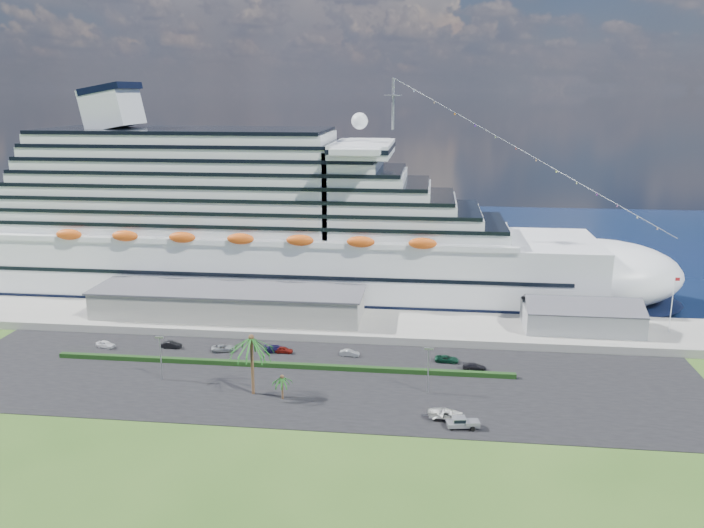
# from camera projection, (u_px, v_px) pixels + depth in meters

# --- Properties ---
(ground) EXTENTS (420.00, 420.00, 0.00)m
(ground) POSITION_uv_depth(u_px,v_px,m) (306.00, 407.00, 113.79)
(ground) COLOR #2E4F1A
(ground) RESTS_ON ground
(asphalt_lot) EXTENTS (140.00, 38.00, 0.12)m
(asphalt_lot) POSITION_uv_depth(u_px,v_px,m) (317.00, 380.00, 124.36)
(asphalt_lot) COLOR black
(asphalt_lot) RESTS_ON ground
(wharf) EXTENTS (240.00, 20.00, 1.80)m
(wharf) POSITION_uv_depth(u_px,v_px,m) (339.00, 324.00, 152.07)
(wharf) COLOR gray
(wharf) RESTS_ON ground
(water) EXTENTS (420.00, 160.00, 0.02)m
(water) POSITION_uv_depth(u_px,v_px,m) (374.00, 241.00, 238.94)
(water) COLOR #0B1A32
(water) RESTS_ON ground
(cruise_ship) EXTENTS (191.00, 38.00, 54.00)m
(cruise_ship) POSITION_uv_depth(u_px,v_px,m) (267.00, 230.00, 173.74)
(cruise_ship) COLOR silver
(cruise_ship) RESTS_ON ground
(terminal_building) EXTENTS (61.00, 15.00, 6.30)m
(terminal_building) POSITION_uv_depth(u_px,v_px,m) (228.00, 302.00, 153.90)
(terminal_building) COLOR gray
(terminal_building) RESTS_ON wharf
(port_shed) EXTENTS (24.00, 12.31, 7.37)m
(port_shed) POSITION_uv_depth(u_px,v_px,m) (581.00, 317.00, 145.33)
(port_shed) COLOR gray
(port_shed) RESTS_ON wharf
(flagpole) EXTENTS (1.08, 0.16, 12.00)m
(flagpole) POSITION_uv_depth(u_px,v_px,m) (672.00, 303.00, 142.33)
(flagpole) COLOR silver
(flagpole) RESTS_ON wharf
(hedge) EXTENTS (88.00, 1.10, 0.90)m
(hedge) POSITION_uv_depth(u_px,v_px,m) (280.00, 365.00, 129.96)
(hedge) COLOR black
(hedge) RESTS_ON asphalt_lot
(lamp_post_left) EXTENTS (1.60, 0.35, 8.27)m
(lamp_post_left) POSITION_uv_depth(u_px,v_px,m) (160.00, 352.00, 123.35)
(lamp_post_left) COLOR gray
(lamp_post_left) RESTS_ON asphalt_lot
(lamp_post_right) EXTENTS (1.60, 0.35, 8.27)m
(lamp_post_right) POSITION_uv_depth(u_px,v_px,m) (428.00, 364.00, 117.91)
(lamp_post_right) COLOR gray
(lamp_post_right) RESTS_ON asphalt_lot
(palm_tall) EXTENTS (8.82, 8.82, 11.13)m
(palm_tall) POSITION_uv_depth(u_px,v_px,m) (251.00, 344.00, 116.51)
(palm_tall) COLOR #47301E
(palm_tall) RESTS_ON ground
(palm_short) EXTENTS (3.53, 3.53, 4.56)m
(palm_short) POSITION_uv_depth(u_px,v_px,m) (282.00, 380.00, 115.80)
(palm_short) COLOR #47301E
(palm_short) RESTS_ON ground
(parked_car_0) EXTENTS (4.40, 2.65, 1.40)m
(parked_car_0) POSITION_uv_depth(u_px,v_px,m) (106.00, 344.00, 139.90)
(parked_car_0) COLOR white
(parked_car_0) RESTS_ON asphalt_lot
(parked_car_1) EXTENTS (4.09, 1.43, 1.35)m
(parked_car_1) POSITION_uv_depth(u_px,v_px,m) (172.00, 345.00, 139.62)
(parked_car_1) COLOR black
(parked_car_1) RESTS_ON asphalt_lot
(parked_car_2) EXTENTS (5.07, 3.29, 1.30)m
(parked_car_2) POSITION_uv_depth(u_px,v_px,m) (223.00, 348.00, 137.91)
(parked_car_2) COLOR #95999E
(parked_car_2) RESTS_ON asphalt_lot
(parked_car_3) EXTENTS (5.12, 2.74, 1.41)m
(parked_car_3) POSITION_uv_depth(u_px,v_px,m) (276.00, 349.00, 137.45)
(parked_car_3) COLOR #17123F
(parked_car_3) RESTS_ON asphalt_lot
(parked_car_4) EXTENTS (3.75, 1.53, 1.27)m
(parked_car_4) POSITION_uv_depth(u_px,v_px,m) (284.00, 350.00, 137.03)
(parked_car_4) COLOR maroon
(parked_car_4) RESTS_ON asphalt_lot
(parked_car_5) EXTENTS (3.96, 1.63, 1.28)m
(parked_car_5) POSITION_uv_depth(u_px,v_px,m) (350.00, 353.00, 135.36)
(parked_car_5) COLOR #96999D
(parked_car_5) RESTS_ON asphalt_lot
(parked_car_6) EXTENTS (4.73, 2.44, 1.28)m
(parked_car_6) POSITION_uv_depth(u_px,v_px,m) (447.00, 359.00, 132.39)
(parked_car_6) COLOR #0D3524
(parked_car_6) RESTS_ON asphalt_lot
(parked_car_7) EXTENTS (4.47, 1.92, 1.28)m
(parked_car_7) POSITION_uv_depth(u_px,v_px,m) (474.00, 367.00, 128.74)
(parked_car_7) COLOR black
(parked_car_7) RESTS_ON asphalt_lot
(pickup_truck) EXTENTS (5.33, 2.66, 1.79)m
(pickup_truck) POSITION_uv_depth(u_px,v_px,m) (462.00, 422.00, 106.38)
(pickup_truck) COLOR black
(pickup_truck) RESTS_ON asphalt_lot
(boat_trailer) EXTENTS (6.42, 4.25, 1.83)m
(boat_trailer) POSITION_uv_depth(u_px,v_px,m) (445.00, 413.00, 108.94)
(boat_trailer) COLOR gray
(boat_trailer) RESTS_ON asphalt_lot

